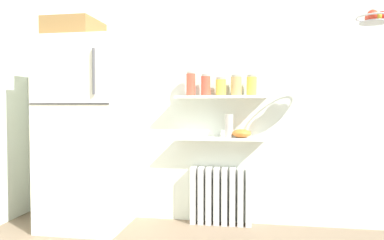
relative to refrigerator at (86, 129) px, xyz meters
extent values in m
cube|color=silver|center=(1.35, 0.39, 0.35)|extent=(7.04, 0.10, 2.60)
cube|color=silver|center=(0.00, 0.00, -0.04)|extent=(0.77, 0.69, 1.82)
cube|color=#262628|center=(0.00, -0.35, 0.24)|extent=(0.75, 0.01, 0.01)
cylinder|color=#4C4C51|center=(0.25, -0.36, 0.52)|extent=(0.02, 0.02, 0.40)
cube|color=olive|center=(-0.11, 0.00, 0.96)|extent=(0.46, 0.48, 0.19)
cube|color=white|center=(1.02, 0.26, -0.67)|extent=(0.05, 0.12, 0.57)
cube|color=white|center=(1.10, 0.26, -0.67)|extent=(0.05, 0.12, 0.57)
cube|color=white|center=(1.18, 0.26, -0.67)|extent=(0.05, 0.12, 0.57)
cube|color=white|center=(1.25, 0.26, -0.67)|extent=(0.05, 0.12, 0.57)
cube|color=white|center=(1.33, 0.26, -0.67)|extent=(0.05, 0.12, 0.57)
cube|color=white|center=(1.41, 0.26, -0.67)|extent=(0.05, 0.12, 0.57)
cube|color=white|center=(1.49, 0.26, -0.67)|extent=(0.05, 0.12, 0.57)
cube|color=white|center=(1.57, 0.26, -0.67)|extent=(0.05, 0.12, 0.57)
cube|color=white|center=(1.29, 0.23, -0.09)|extent=(0.88, 0.22, 0.02)
cube|color=white|center=(1.29, 0.23, 0.31)|extent=(0.88, 0.22, 0.02)
cylinder|color=#C64C38|center=(1.00, 0.23, 0.44)|extent=(0.09, 0.09, 0.22)
cylinder|color=gray|center=(1.00, 0.23, 0.56)|extent=(0.08, 0.08, 0.02)
cylinder|color=#C64C38|center=(1.14, 0.23, 0.42)|extent=(0.09, 0.09, 0.19)
cylinder|color=gray|center=(1.14, 0.23, 0.53)|extent=(0.08, 0.08, 0.02)
cylinder|color=yellow|center=(1.29, 0.23, 0.41)|extent=(0.10, 0.10, 0.16)
cylinder|color=gray|center=(1.29, 0.23, 0.49)|extent=(0.09, 0.09, 0.02)
cylinder|color=tan|center=(1.44, 0.23, 0.42)|extent=(0.10, 0.10, 0.18)
cylinder|color=gray|center=(1.44, 0.23, 0.52)|extent=(0.09, 0.09, 0.02)
cylinder|color=yellow|center=(1.59, 0.23, 0.42)|extent=(0.10, 0.10, 0.18)
cylinder|color=gray|center=(1.59, 0.23, 0.52)|extent=(0.09, 0.09, 0.02)
cylinder|color=#B2ADA8|center=(1.37, 0.23, 0.03)|extent=(0.08, 0.08, 0.23)
ellipsoid|color=orange|center=(1.50, 0.23, -0.04)|extent=(0.19, 0.19, 0.08)
torus|color=#B2B2B7|center=(2.55, -0.21, 0.93)|extent=(0.27, 0.27, 0.01)
cylinder|color=#A8A8AD|center=(2.55, -0.21, 0.89)|extent=(0.22, 0.22, 0.01)
sphere|color=red|center=(2.60, -0.23, 0.93)|extent=(0.08, 0.08, 0.08)
sphere|color=red|center=(2.53, -0.18, 0.93)|extent=(0.08, 0.08, 0.08)
sphere|color=red|center=(2.52, -0.27, 0.93)|extent=(0.08, 0.08, 0.08)
ellipsoid|color=yellow|center=(2.58, -0.24, 0.92)|extent=(0.13, 0.17, 0.08)
camera|label=1|loc=(1.62, -3.33, 0.22)|focal=34.17mm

